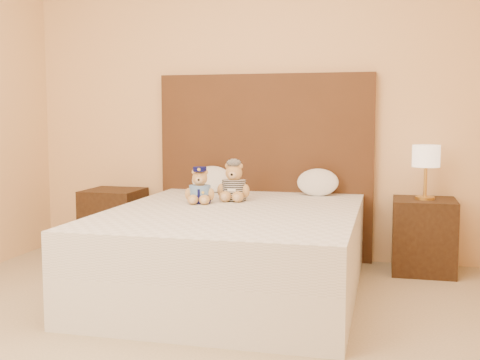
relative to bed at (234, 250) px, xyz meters
name	(u,v)px	position (x,y,z in m)	size (l,w,h in m)	color
bed	(234,250)	(0.00, 0.00, 0.00)	(1.60, 2.00, 0.55)	white
headboard	(265,167)	(0.00, 1.01, 0.47)	(1.75, 0.08, 1.50)	#4A2A16
nightstand_left	(114,222)	(-1.25, 0.80, 0.00)	(0.45, 0.45, 0.55)	#372311
nightstand_right	(424,236)	(1.25, 0.80, 0.00)	(0.45, 0.45, 0.55)	#372311
lamp	(426,159)	(1.25, 0.80, 0.57)	(0.20, 0.20, 0.40)	gold
teddy_police	(200,185)	(-0.30, 0.21, 0.40)	(0.22, 0.21, 0.25)	#BC7E49
teddy_prisoner	(234,181)	(-0.10, 0.39, 0.42)	(0.25, 0.24, 0.28)	#BC7E49
pillow_left	(211,178)	(-0.40, 0.83, 0.39)	(0.33, 0.21, 0.23)	white
pillow_right	(318,181)	(0.46, 0.83, 0.39)	(0.32, 0.21, 0.23)	white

